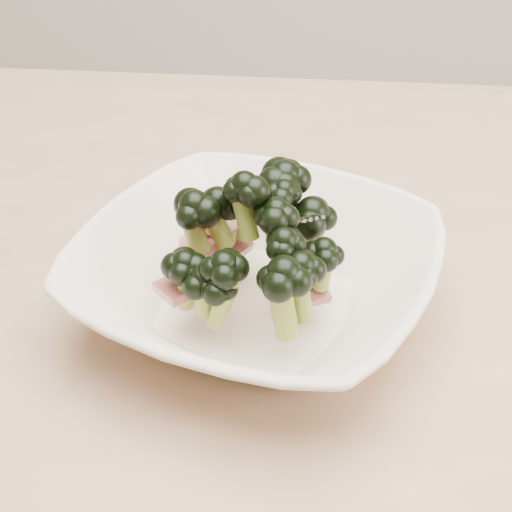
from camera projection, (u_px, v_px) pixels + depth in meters
The scene contains 2 objects.
dining_table at pixel (364, 351), 0.65m from camera, with size 1.20×0.80×0.75m.
broccoli_dish at pixel (256, 270), 0.52m from camera, with size 0.33×0.33×0.12m.
Camera 1 is at (-0.05, -0.48, 1.10)m, focal length 50.00 mm.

